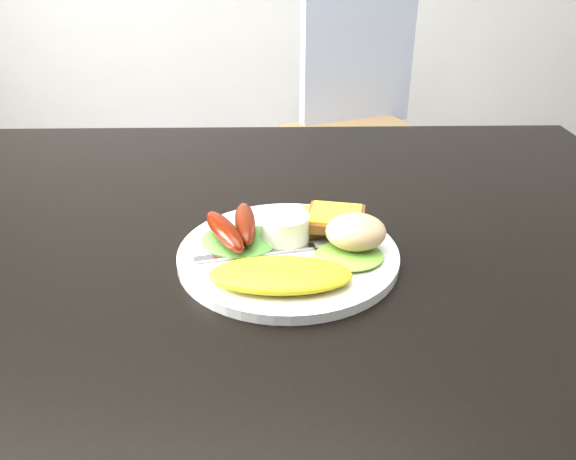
{
  "coord_description": "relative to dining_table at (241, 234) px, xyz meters",
  "views": [
    {
      "loc": [
        0.05,
        -0.65,
        1.08
      ],
      "look_at": [
        0.06,
        -0.09,
        0.78
      ],
      "focal_mm": 35.0,
      "sensor_mm": 36.0,
      "label": 1
    }
  ],
  "objects": [
    {
      "name": "dining_table",
      "position": [
        0.0,
        0.0,
        0.0
      ],
      "size": [
        1.2,
        0.8,
        0.04
      ],
      "primitive_type": "cube",
      "color": "black",
      "rests_on": "ground"
    },
    {
      "name": "plate",
      "position": [
        0.06,
        -0.1,
        0.03
      ],
      "size": [
        0.25,
        0.25,
        0.01
      ],
      "primitive_type": "cylinder",
      "color": "white",
      "rests_on": "dining_table"
    },
    {
      "name": "dining_chair",
      "position": [
        0.34,
        1.19,
        -0.28
      ],
      "size": [
        0.57,
        0.57,
        0.05
      ],
      "primitive_type": "cube",
      "rotation": [
        0.0,
        0.0,
        0.4
      ],
      "color": "tan",
      "rests_on": "ground"
    },
    {
      "name": "lettuce_left",
      "position": [
        0.0,
        -0.08,
        0.04
      ],
      "size": [
        0.11,
        0.11,
        0.01
      ],
      "primitive_type": "ellipsoid",
      "rotation": [
        0.0,
        0.0,
        -0.36
      ],
      "color": "#499A35",
      "rests_on": "plate"
    },
    {
      "name": "potato_salad",
      "position": [
        0.14,
        -0.1,
        0.06
      ],
      "size": [
        0.08,
        0.07,
        0.04
      ],
      "primitive_type": "ellipsoid",
      "rotation": [
        0.0,
        0.0,
        0.15
      ],
      "color": "beige",
      "rests_on": "lettuce_right"
    },
    {
      "name": "toast_b",
      "position": [
        0.12,
        -0.06,
        0.05
      ],
      "size": [
        0.08,
        0.08,
        0.01
      ],
      "primitive_type": "cube",
      "rotation": [
        0.0,
        0.0,
        -0.21
      ],
      "color": "brown",
      "rests_on": "toast_a"
    },
    {
      "name": "omelette",
      "position": [
        0.05,
        -0.17,
        0.04
      ],
      "size": [
        0.15,
        0.07,
        0.02
      ],
      "primitive_type": "ellipsoid",
      "rotation": [
        0.0,
        0.0,
        -0.03
      ],
      "color": "yellow",
      "rests_on": "plate"
    },
    {
      "name": "person",
      "position": [
        -0.25,
        0.62,
        0.01
      ],
      "size": [
        0.63,
        0.54,
        1.48
      ],
      "primitive_type": "imported",
      "rotation": [
        0.0,
        0.0,
        3.56
      ],
      "color": "navy",
      "rests_on": "ground"
    },
    {
      "name": "ramekin",
      "position": [
        0.06,
        -0.08,
        0.05
      ],
      "size": [
        0.06,
        0.06,
        0.03
      ],
      "primitive_type": "cylinder",
      "rotation": [
        0.0,
        0.0,
        0.01
      ],
      "color": "white",
      "rests_on": "plate"
    },
    {
      "name": "sausage_a",
      "position": [
        -0.01,
        -0.09,
        0.05
      ],
      "size": [
        0.07,
        0.1,
        0.02
      ],
      "primitive_type": "ellipsoid",
      "rotation": [
        0.0,
        0.0,
        0.45
      ],
      "color": "#5A0100",
      "rests_on": "lettuce_left"
    },
    {
      "name": "lettuce_right",
      "position": [
        0.13,
        -0.12,
        0.04
      ],
      "size": [
        0.08,
        0.07,
        0.01
      ],
      "primitive_type": "ellipsoid",
      "rotation": [
        0.0,
        0.0,
        0.07
      ],
      "color": "#56A43A",
      "rests_on": "plate"
    },
    {
      "name": "fork",
      "position": [
        0.02,
        -0.11,
        0.03
      ],
      "size": [
        0.14,
        0.04,
        0.0
      ],
      "primitive_type": "cube",
      "rotation": [
        0.0,
        0.0,
        0.22
      ],
      "color": "#ADAFB7",
      "rests_on": "plate"
    },
    {
      "name": "toast_a",
      "position": [
        0.09,
        -0.04,
        0.04
      ],
      "size": [
        0.09,
        0.09,
        0.01
      ],
      "primitive_type": "cube",
      "rotation": [
        0.0,
        0.0,
        0.47
      ],
      "color": "brown",
      "rests_on": "plate"
    },
    {
      "name": "sausage_b",
      "position": [
        0.01,
        -0.07,
        0.05
      ],
      "size": [
        0.03,
        0.1,
        0.02
      ],
      "primitive_type": "ellipsoid",
      "rotation": [
        0.0,
        0.0,
        0.1
      ],
      "color": "#5D2105",
      "rests_on": "lettuce_left"
    }
  ]
}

